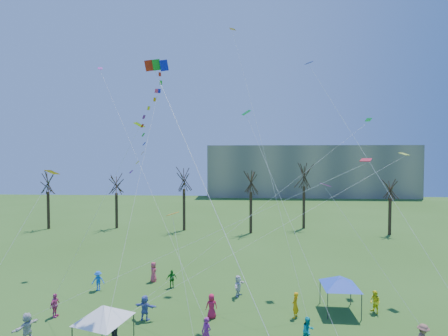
{
  "coord_description": "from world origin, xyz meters",
  "views": [
    {
      "loc": [
        1.21,
        -13.34,
        11.64
      ],
      "look_at": [
        0.29,
        5.0,
        11.0
      ],
      "focal_mm": 25.0,
      "sensor_mm": 36.0,
      "label": 1
    }
  ],
  "objects_px": {
    "distant_building": "(308,171)",
    "canopy_tent_white": "(104,312)",
    "canopy_tent_blue": "(340,281)",
    "big_box_kite": "(151,124)"
  },
  "relations": [
    {
      "from": "distant_building",
      "to": "canopy_tent_white",
      "type": "xyz_separation_m",
      "value": [
        -28.86,
        -77.47,
        -5.12
      ]
    },
    {
      "from": "canopy_tent_white",
      "to": "canopy_tent_blue",
      "type": "relative_size",
      "value": 0.99
    },
    {
      "from": "canopy_tent_blue",
      "to": "canopy_tent_white",
      "type": "bearing_deg",
      "value": -160.14
    },
    {
      "from": "distant_building",
      "to": "big_box_kite",
      "type": "xyz_separation_m",
      "value": [
        -26.48,
        -75.56,
        6.27
      ]
    },
    {
      "from": "distant_building",
      "to": "canopy_tent_white",
      "type": "height_order",
      "value": "distant_building"
    },
    {
      "from": "canopy_tent_blue",
      "to": "big_box_kite",
      "type": "bearing_deg",
      "value": -164.25
    },
    {
      "from": "distant_building",
      "to": "canopy_tent_white",
      "type": "bearing_deg",
      "value": -110.43
    },
    {
      "from": "distant_building",
      "to": "canopy_tent_blue",
      "type": "bearing_deg",
      "value": -100.44
    },
    {
      "from": "canopy_tent_white",
      "to": "canopy_tent_blue",
      "type": "distance_m",
      "value": 16.61
    },
    {
      "from": "big_box_kite",
      "to": "canopy_tent_white",
      "type": "relative_size",
      "value": 5.66
    }
  ]
}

